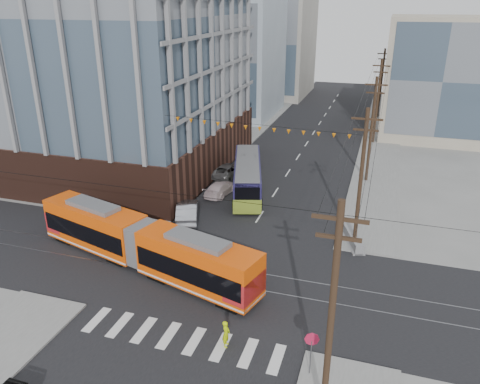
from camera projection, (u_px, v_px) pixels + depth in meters
The scene contains 16 objects.
ground at pixel (201, 308), 29.43m from camera, with size 160.00×160.00×0.00m, color slate.
office_building at pixel (87, 36), 50.38m from camera, with size 30.00×25.00×28.60m, color #381E16.
bg_bldg_nw_near at pixel (222, 59), 76.57m from camera, with size 18.00×16.00×18.00m, color #8C99A5.
bg_bldg_ne_near at pixel (438, 78), 64.25m from camera, with size 14.00×14.00×16.00m, color gray.
bg_bldg_nw_far at pixel (269, 43), 92.99m from camera, with size 16.00×18.00×20.00m, color gray.
bg_bldg_ne_far at pixel (441, 67), 81.71m from camera, with size 16.00×16.00×14.00m, color #8C99A5.
utility_pole_near at pixel (331, 320), 19.68m from camera, with size 0.30×0.30×11.00m, color black.
utility_pole_far at pixel (381, 84), 74.34m from camera, with size 0.30×0.30×11.00m, color black.
streetcar at pixel (143, 244), 33.39m from camera, with size 18.87×2.65×3.64m, color #E74A06, non-canonical shape.
city_bus at pixel (247, 176), 46.54m from camera, with size 2.56×11.82×3.35m, color #201B47, non-canonical shape.
parked_car_silver at pixel (187, 211), 40.89m from camera, with size 1.75×5.03×1.66m, color #A4A7AF.
parked_car_white at pixel (220, 188), 46.30m from camera, with size 1.84×4.52×1.31m, color silver.
parked_car_grey at pixel (228, 171), 50.91m from camera, with size 2.39×5.19×1.44m, color #5C5C5C.
pedestrian at pixel (226, 334), 25.91m from camera, with size 0.60×0.39×1.64m, color #C1DF04.
stop_sign at pixel (311, 356), 23.70m from camera, with size 0.76×0.76×2.51m, color #B9183D, non-canonical shape.
jersey_barrier at pixel (352, 238), 37.18m from camera, with size 0.96×4.27×0.85m, color slate.
Camera 1 is at (9.70, -22.55, 17.98)m, focal length 35.00 mm.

